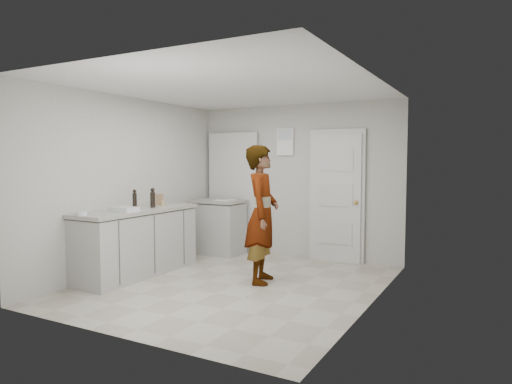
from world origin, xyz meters
The scene contains 12 objects.
ground centered at (0.00, 0.00, 0.00)m, with size 4.00×4.00×0.00m, color #A29988.
room_shell centered at (-0.17, 1.95, 1.02)m, with size 4.00×4.00×4.00m.
main_counter centered at (-1.45, -0.20, 0.43)m, with size 0.64×1.96×0.93m.
side_counter centered at (-1.25, 1.55, 0.43)m, with size 0.84×0.61×0.93m.
person centered at (0.25, 0.29, 0.89)m, with size 0.65×0.43×1.79m, color silver.
cake_mix_box centered at (-1.51, 0.34, 1.01)m, with size 0.10×0.05×0.17m, color olive.
spice_jar centered at (-1.44, 0.34, 0.97)m, with size 0.05×0.05×0.08m, color tan.
oil_cruet_a centered at (-1.36, 0.02, 1.06)m, with size 0.07×0.07×0.28m.
oil_cruet_b centered at (-1.51, -0.18, 1.05)m, with size 0.06×0.06×0.27m.
baking_dish centered at (-1.39, -0.50, 0.95)m, with size 0.34×0.25×0.06m.
egg_bowl centered at (-1.51, -1.10, 0.95)m, with size 0.13×0.13×0.05m.
papers centered at (-1.11, 1.54, 0.93)m, with size 0.25×0.31×0.01m, color white.
Camera 1 is at (2.98, -4.94, 1.60)m, focal length 32.00 mm.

